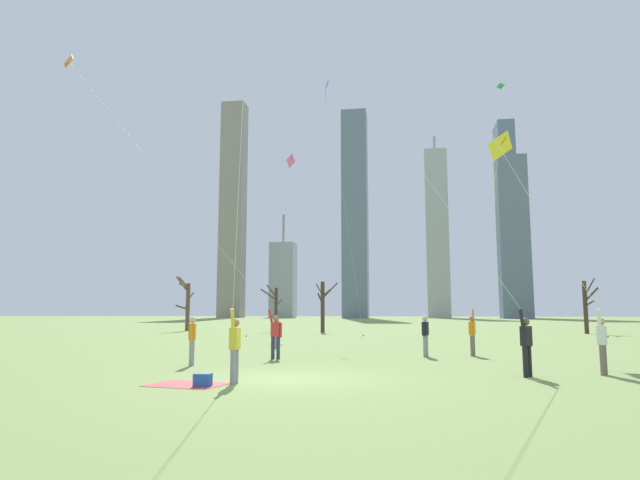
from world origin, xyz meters
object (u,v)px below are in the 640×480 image
object	(u,v)px
bare_tree_right_of_center	(323,305)
bare_tree_far_right_edge	(586,304)
bystander_strolling_midfield	(276,329)
distant_kite_low_near_trees_green	(518,126)
bystander_far_off_by_trees	(425,334)
bare_tree_center	(187,303)
distant_kite_high_overhead_purple	(331,109)
kite_flyer_midfield_left_red	(239,246)
kite_flyer_far_back_yellow	(481,274)
kite_flyer_foreground_left_teal	(464,254)
distant_kite_drifting_right_pink	(289,169)
kite_flyer_foreground_right_orange	(249,299)
picnic_spot	(196,382)
bare_tree_rightmost	(275,306)
bystander_watching_nearby	(192,338)
kite_flyer_midfield_center_blue	(554,259)

from	to	relation	value
bare_tree_right_of_center	bare_tree_far_right_edge	distance (m)	21.86
bystander_strolling_midfield	distant_kite_low_near_trees_green	distance (m)	26.51
bystander_far_off_by_trees	bare_tree_center	size ratio (longest dim) A/B	0.32
distant_kite_high_overhead_purple	bystander_strolling_midfield	bearing A→B (deg)	-91.53
kite_flyer_midfield_left_red	bare_tree_far_right_edge	size ratio (longest dim) A/B	3.29
distant_kite_high_overhead_purple	kite_flyer_far_back_yellow	bearing A→B (deg)	-64.85
kite_flyer_midfield_left_red	distant_kite_high_overhead_purple	size ratio (longest dim) A/B	0.69
kite_flyer_foreground_left_teal	distant_kite_drifting_right_pink	xyz separation A→B (m)	(-11.48, 31.01, 10.73)
kite_flyer_foreground_right_orange	bystander_far_off_by_trees	world-z (taller)	kite_flyer_foreground_right_orange
bystander_far_off_by_trees	distant_kite_drifting_right_pink	bearing A→B (deg)	115.14
bystander_strolling_midfield	distant_kite_low_near_trees_green	size ratio (longest dim) A/B	0.08
kite_flyer_foreground_right_orange	picnic_spot	bearing A→B (deg)	-82.49
bystander_strolling_midfield	bare_tree_right_of_center	xyz separation A→B (m)	(-0.79, 20.69, 1.51)
kite_flyer_foreground_left_teal	bare_tree_rightmost	bearing A→B (deg)	110.98
kite_flyer_midfield_left_red	kite_flyer_far_back_yellow	world-z (taller)	kite_flyer_midfield_left_red
bystander_far_off_by_trees	bare_tree_right_of_center	xyz separation A→B (m)	(-8.13, 25.66, 1.51)
kite_flyer_foreground_left_teal	bystander_far_off_by_trees	world-z (taller)	kite_flyer_foreground_left_teal
kite_flyer_far_back_yellow	bare_tree_right_of_center	world-z (taller)	kite_flyer_far_back_yellow
distant_kite_drifting_right_pink	kite_flyer_foreground_right_orange	bearing A→B (deg)	-81.10
kite_flyer_far_back_yellow	bare_tree_far_right_edge	world-z (taller)	kite_flyer_far_back_yellow
distant_kite_drifting_right_pink	bare_tree_far_right_edge	xyz separation A→B (m)	(24.40, 2.99, -11.61)
bare_tree_right_of_center	bare_tree_rightmost	size ratio (longest dim) A/B	1.06
kite_flyer_midfield_left_red	bare_tree_rightmost	distance (m)	38.48
bystander_far_off_by_trees	distant_kite_low_near_trees_green	xyz separation A→B (m)	(7.97, 20.40, 15.18)
kite_flyer_far_back_yellow	bystander_watching_nearby	bearing A→B (deg)	-145.92
kite_flyer_foreground_right_orange	distant_kite_low_near_trees_green	size ratio (longest dim) A/B	0.70
kite_flyer_far_back_yellow	bare_tree_rightmost	bearing A→B (deg)	121.13
bystander_strolling_midfield	bare_tree_rightmost	xyz separation A→B (m)	(-5.55, 22.49, 1.43)
kite_flyer_foreground_right_orange	bare_tree_far_right_edge	bearing A→B (deg)	53.25
bystander_strolling_midfield	kite_flyer_foreground_right_orange	bearing A→B (deg)	-85.61
bystander_strolling_midfield	distant_kite_high_overhead_purple	xyz separation A→B (m)	(0.45, 17.00, 17.99)
kite_flyer_midfield_left_red	bystander_far_off_by_trees	xyz separation A→B (m)	(4.64, 10.11, -2.46)
distant_kite_high_overhead_purple	bare_tree_center	xyz separation A→B (m)	(-14.49, 5.12, -16.27)
kite_flyer_midfield_left_red	distant_kite_low_near_trees_green	world-z (taller)	distant_kite_low_near_trees_green
kite_flyer_far_back_yellow	kite_flyer_midfield_center_blue	bearing A→B (deg)	-84.89
bystander_watching_nearby	distant_kite_low_near_trees_green	size ratio (longest dim) A/B	0.08
kite_flyer_foreground_right_orange	bystander_strolling_midfield	xyz separation A→B (m)	(-0.52, 6.78, -1.39)
distant_kite_low_near_trees_green	bare_tree_far_right_edge	bearing A→B (deg)	42.73
kite_flyer_foreground_right_orange	bystander_far_off_by_trees	xyz separation A→B (m)	(6.82, 1.80, -1.39)
kite_flyer_foreground_left_teal	bare_tree_far_right_edge	world-z (taller)	kite_flyer_foreground_left_teal
kite_flyer_foreground_right_orange	distant_kite_high_overhead_purple	size ratio (longest dim) A/B	0.63
bare_tree_center	distant_kite_high_overhead_purple	bearing A→B (deg)	-19.45
distant_kite_drifting_right_pink	distant_kite_low_near_trees_green	distance (m)	18.90
kite_flyer_far_back_yellow	bare_tree_center	xyz separation A→B (m)	(-23.88, 25.12, -0.80)
kite_flyer_far_back_yellow	distant_kite_drifting_right_pink	distance (m)	26.77
kite_flyer_far_back_yellow	kite_flyer_foreground_right_orange	bearing A→B (deg)	-157.98
bare_tree_right_of_center	kite_flyer_foreground_left_teal	bearing A→B (deg)	-75.24
bystander_strolling_midfield	kite_flyer_foreground_left_teal	bearing A→B (deg)	-58.39
kite_flyer_foreground_left_teal	kite_flyer_foreground_right_orange	bearing A→B (deg)	139.69
distant_kite_low_near_trees_green	bare_tree_far_right_edge	size ratio (longest dim) A/B	4.31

